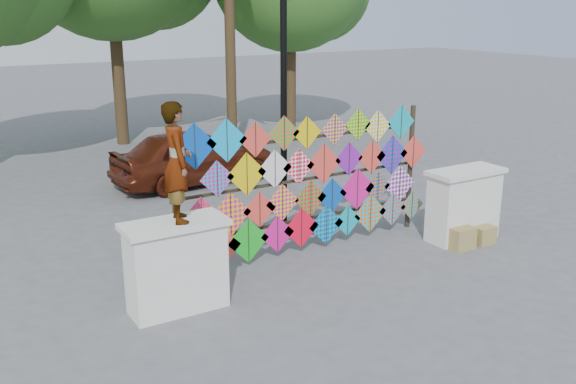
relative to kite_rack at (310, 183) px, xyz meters
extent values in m
plane|color=slate|center=(-0.05, -0.72, -1.19)|extent=(80.00, 80.00, 0.00)
cube|color=white|center=(-2.75, -0.92, -0.59)|extent=(1.30, 0.55, 1.20)
cube|color=white|center=(-2.75, -0.92, 0.05)|extent=(1.40, 0.65, 0.08)
cube|color=white|center=(2.65, -0.92, -0.59)|extent=(1.30, 0.55, 1.20)
cube|color=white|center=(2.65, -0.92, 0.05)|extent=(1.40, 0.65, 0.08)
cylinder|color=black|center=(-2.35, 0.08, -0.04)|extent=(0.09, 0.09, 2.30)
cylinder|color=black|center=(2.25, 0.08, -0.04)|extent=(0.09, 0.09, 2.30)
cube|color=black|center=(-0.05, 0.08, -0.64)|extent=(4.60, 0.04, 0.04)
cube|color=black|center=(-0.05, 0.08, 0.06)|extent=(4.60, 0.04, 0.04)
cube|color=black|center=(-0.05, 0.08, 0.76)|extent=(4.60, 0.04, 0.04)
cube|color=#0747B4|center=(-2.02, 0.02, 0.85)|extent=(0.71, 0.01, 0.71)
cube|color=black|center=(-2.02, 0.01, 0.85)|extent=(0.01, 0.01, 0.70)
cube|color=#0AA7E4|center=(-1.49, 0.02, 0.88)|extent=(0.68, 0.01, 0.68)
cube|color=black|center=(-1.49, 0.01, 0.88)|extent=(0.01, 0.01, 0.67)
cube|color=#ED4033|center=(-1.01, 0.02, 0.84)|extent=(0.57, 0.01, 0.57)
cube|color=black|center=(-1.01, 0.01, 0.84)|extent=(0.01, 0.01, 0.56)
cube|color=green|center=(-0.49, 0.02, 0.89)|extent=(0.57, 0.01, 0.57)
cube|color=black|center=(-0.49, 0.01, 0.89)|extent=(0.01, 0.01, 0.56)
cube|color=yellow|center=(-0.06, 0.02, 0.86)|extent=(0.54, 0.01, 0.54)
cube|color=black|center=(-0.06, 0.01, 0.86)|extent=(0.01, 0.01, 0.53)
cube|color=purple|center=(0.49, 0.02, 0.86)|extent=(0.54, 0.01, 0.54)
cube|color=black|center=(0.49, 0.01, 0.86)|extent=(0.01, 0.01, 0.53)
cube|color=green|center=(0.97, 0.02, 0.89)|extent=(0.55, 0.01, 0.55)
cube|color=black|center=(0.97, 0.01, 0.89)|extent=(0.01, 0.01, 0.54)
cube|color=yellow|center=(1.40, 0.02, 0.82)|extent=(0.58, 0.01, 0.58)
cube|color=black|center=(1.40, 0.01, 0.82)|extent=(0.01, 0.01, 0.57)
cube|color=#0BA0B7|center=(1.93, 0.02, 0.85)|extent=(0.61, 0.01, 0.61)
cube|color=black|center=(1.93, 0.01, 0.85)|extent=(0.01, 0.01, 0.60)
cube|color=#DA1484|center=(-1.69, -0.02, 0.32)|extent=(0.58, 0.01, 0.58)
cube|color=black|center=(-1.69, -0.03, 0.32)|extent=(0.01, 0.01, 0.57)
cube|color=yellow|center=(-1.19, -0.02, 0.32)|extent=(0.69, 0.01, 0.69)
cube|color=black|center=(-1.19, -0.03, 0.32)|extent=(0.01, 0.01, 0.68)
cube|color=white|center=(-0.69, -0.02, 0.34)|extent=(0.63, 0.01, 0.63)
cube|color=black|center=(-0.69, -0.03, 0.34)|extent=(0.01, 0.01, 0.62)
cube|color=white|center=(-0.24, -0.02, 0.32)|extent=(0.61, 0.01, 0.61)
cube|color=black|center=(-0.24, -0.03, 0.32)|extent=(0.01, 0.01, 0.59)
cube|color=#ED4033|center=(0.26, -0.02, 0.31)|extent=(0.69, 0.01, 0.69)
cube|color=black|center=(0.26, -0.03, 0.31)|extent=(0.01, 0.01, 0.67)
cube|color=purple|center=(0.78, -0.02, 0.33)|extent=(0.58, 0.01, 0.58)
cube|color=black|center=(0.78, -0.03, 0.33)|extent=(0.01, 0.01, 0.57)
cube|color=#ED4033|center=(1.27, -0.02, 0.30)|extent=(0.61, 0.01, 0.61)
cube|color=black|center=(1.27, -0.03, 0.30)|extent=(0.01, 0.01, 0.60)
cube|color=purple|center=(1.72, -0.02, 0.28)|extent=(0.71, 0.01, 0.71)
cube|color=black|center=(1.72, -0.03, 0.28)|extent=(0.01, 0.01, 0.70)
cube|color=#ED4033|center=(2.22, -0.02, 0.28)|extent=(0.61, 0.01, 0.61)
cube|color=black|center=(2.22, -0.03, 0.28)|extent=(0.01, 0.01, 0.60)
cube|color=#ED4033|center=(-1.99, -0.06, -0.27)|extent=(0.73, 0.01, 0.73)
cube|color=black|center=(-1.99, -0.07, -0.27)|extent=(0.01, 0.01, 0.72)
cube|color=#DA1484|center=(-1.50, -0.06, -0.27)|extent=(0.72, 0.01, 0.72)
cube|color=black|center=(-1.50, -0.07, -0.27)|extent=(0.01, 0.01, 0.71)
cube|color=#ED4033|center=(-0.99, -0.06, -0.28)|extent=(0.59, 0.01, 0.59)
cube|color=black|center=(-0.99, -0.07, -0.28)|extent=(0.01, 0.01, 0.58)
cube|color=#DA1484|center=(-0.57, -0.06, -0.22)|extent=(0.62, 0.01, 0.62)
cube|color=black|center=(-0.57, -0.07, -0.22)|extent=(0.01, 0.01, 0.61)
cube|color=green|center=(-0.03, -0.06, -0.24)|extent=(0.63, 0.01, 0.63)
cube|color=black|center=(-0.03, -0.07, -0.24)|extent=(0.01, 0.01, 0.62)
cube|color=#0747B4|center=(0.41, -0.06, -0.26)|extent=(0.61, 0.01, 0.61)
cube|color=black|center=(0.41, -0.07, -0.26)|extent=(0.01, 0.01, 0.60)
cube|color=#DA1484|center=(0.94, -0.06, -0.22)|extent=(0.75, 0.01, 0.75)
cube|color=black|center=(0.94, -0.07, -0.22)|extent=(0.01, 0.01, 0.74)
cube|color=orange|center=(1.39, -0.06, -0.25)|extent=(0.56, 0.01, 0.56)
cube|color=black|center=(1.39, -0.07, -0.25)|extent=(0.01, 0.01, 0.55)
cube|color=purple|center=(1.90, -0.06, -0.27)|extent=(0.72, 0.01, 0.72)
cube|color=black|center=(1.90, -0.07, -0.27)|extent=(0.01, 0.01, 0.70)
cube|color=#ED4033|center=(-1.73, -0.10, -0.77)|extent=(0.74, 0.01, 0.74)
cube|color=black|center=(-1.73, -0.11, -0.77)|extent=(0.01, 0.01, 0.73)
cube|color=green|center=(-1.22, -0.10, -0.75)|extent=(0.74, 0.01, 0.74)
cube|color=black|center=(-1.22, -0.11, -0.75)|extent=(0.01, 0.01, 0.73)
cube|color=#DA1484|center=(-0.69, -0.10, -0.74)|extent=(0.63, 0.01, 0.63)
cube|color=black|center=(-0.69, -0.11, -0.74)|extent=(0.01, 0.01, 0.62)
cube|color=#FE0B2B|center=(-0.23, -0.10, -0.71)|extent=(0.69, 0.01, 0.69)
cube|color=black|center=(-0.23, -0.11, -0.71)|extent=(0.01, 0.01, 0.68)
cube|color=#0BA0B7|center=(0.27, -0.10, -0.75)|extent=(0.70, 0.01, 0.70)
cube|color=black|center=(0.27, -0.11, -0.75)|extent=(0.01, 0.01, 0.69)
cube|color=#0BA0B7|center=(0.72, -0.10, -0.76)|extent=(0.56, 0.01, 0.56)
cube|color=black|center=(0.72, -0.11, -0.76)|extent=(0.01, 0.01, 0.55)
cube|color=#0AA7E4|center=(1.22, -0.10, -0.70)|extent=(0.71, 0.01, 0.71)
cube|color=black|center=(1.22, -0.11, -0.70)|extent=(0.01, 0.01, 0.70)
cube|color=#ED4033|center=(1.72, -0.10, -0.71)|extent=(0.62, 0.01, 0.62)
cube|color=black|center=(1.72, -0.11, -0.71)|extent=(0.01, 0.01, 0.61)
cube|color=orange|center=(2.18, -0.10, -0.71)|extent=(0.54, 0.01, 0.54)
cube|color=black|center=(2.18, -0.11, -0.71)|extent=(0.01, 0.01, 0.53)
cylinder|color=#42321C|center=(-0.05, 10.28, 0.87)|extent=(0.36, 0.36, 4.12)
cylinder|color=#42321C|center=(4.95, 8.78, 0.60)|extent=(0.36, 0.36, 3.58)
cylinder|color=#42321C|center=(2.15, 7.28, 1.56)|extent=(0.28, 0.28, 5.50)
imported|color=#99999E|center=(-2.67, -0.92, 0.89)|extent=(0.49, 0.65, 1.59)
imported|color=#4E1B0D|center=(0.04, 5.01, -0.54)|extent=(3.96, 1.89, 1.31)
cylinder|color=black|center=(0.25, 1.28, 0.91)|extent=(0.12, 0.12, 4.20)
cube|color=#9C854B|center=(2.28, -1.25, -1.00)|extent=(0.43, 0.38, 0.38)
cube|color=#9C854B|center=(2.80, -1.27, -1.03)|extent=(0.38, 0.35, 0.32)
camera|label=1|loc=(-5.61, -8.59, 2.85)|focal=40.00mm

